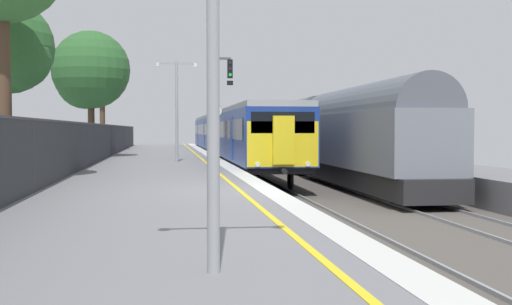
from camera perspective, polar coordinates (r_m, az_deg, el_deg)
ground at (r=17.48m, az=8.37°, el=-5.14°), size 17.40×110.00×1.21m
commuter_train_at_platform at (r=45.33m, az=-2.36°, el=1.64°), size 2.83×42.78×3.81m
freight_train_adjacent_track at (r=35.35m, az=5.78°, el=1.70°), size 2.60×30.52×4.35m
signal_gantry at (r=35.27m, az=-3.23°, el=4.94°), size 1.10×0.24×5.42m
speed_limit_sign at (r=32.41m, az=-3.46°, el=2.38°), size 0.59×0.08×2.79m
platform_lamp_mid at (r=31.99m, az=-6.90°, el=4.42°), size 2.00×0.20×4.85m
platform_back_fence at (r=16.98m, az=-18.83°, el=-0.11°), size 0.07×99.00×1.85m
background_tree_centre at (r=38.36m, az=-14.29°, el=6.71°), size 4.38×4.38×7.11m
background_tree_right at (r=50.46m, az=-13.23°, el=6.46°), size 3.08×3.08×7.22m
background_tree_back at (r=25.57m, az=-20.61°, el=8.34°), size 3.40×3.40×6.25m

